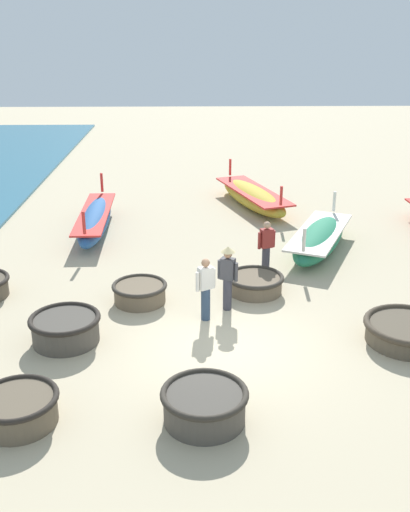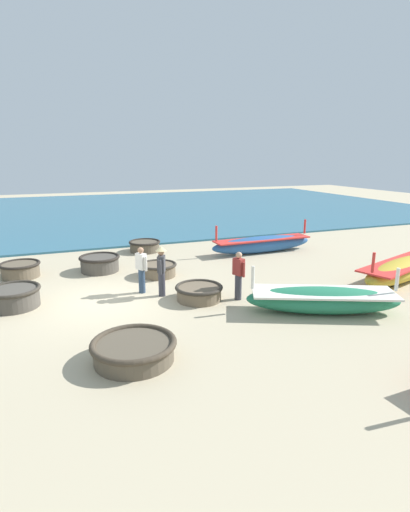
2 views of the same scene
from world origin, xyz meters
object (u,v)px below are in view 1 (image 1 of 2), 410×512
coracle_front_right (204,404)px  long_boat_green_hull (319,239)px  coracle_tilted (407,331)px  coracle_far_right (18,408)px  coracle_center (255,283)px  fisherman_standing_left (266,247)px  coracle_weathered (65,328)px  fisherman_with_hat (228,274)px  coracle_nearest (140,292)px  long_boat_blue_hull (95,220)px  fisherman_hauling (206,288)px  long_boat_ochre_hull (253,197)px

coracle_front_right → long_boat_green_hull: (3.75, 8.49, 0.06)m
coracle_tilted → coracle_front_right: bearing=-149.1°
coracle_far_right → coracle_center: coracle_far_right is taller
coracle_center → fisherman_standing_left: size_ratio=0.98×
coracle_weathered → fisherman_with_hat: (3.70, 1.55, 0.62)m
coracle_center → fisherman_with_hat: 1.46m
coracle_center → long_boat_green_hull: long_boat_green_hull is taller
coracle_center → coracle_weathered: bearing=-150.4°
coracle_tilted → coracle_weathered: size_ratio=1.22×
fisherman_with_hat → fisherman_standing_left: fisherman_with_hat is taller
coracle_nearest → coracle_weathered: 2.50m
coracle_far_right → coracle_front_right: (3.31, -0.00, 0.03)m
fisherman_standing_left → coracle_far_right: bearing=-127.9°
coracle_front_right → long_boat_blue_hull: (-3.52, 10.53, 0.07)m
coracle_nearest → coracle_far_right: size_ratio=0.96×
coracle_tilted → fisherman_standing_left: (-2.72, 3.91, 0.56)m
coracle_far_right → fisherman_hauling: 5.23m
coracle_weathered → coracle_center: size_ratio=1.04×
coracle_tilted → fisherman_standing_left: bearing=124.8°
coracle_nearest → coracle_center: coracle_nearest is taller
coracle_weathered → fisherman_standing_left: (4.91, 3.74, 0.49)m
coracle_nearest → long_boat_blue_hull: long_boat_blue_hull is taller
long_boat_green_hull → fisherman_standing_left: 2.67m
coracle_center → fisherman_with_hat: size_ratio=0.92×
coracle_tilted → coracle_front_right: coracle_front_right is taller
long_boat_blue_hull → fisherman_standing_left: size_ratio=3.34×
coracle_nearest → coracle_center: bearing=10.3°
coracle_tilted → long_boat_blue_hull: size_ratio=0.37×
coracle_nearest → coracle_tilted: size_ratio=0.73×
coracle_front_right → long_boat_blue_hull: long_boat_blue_hull is taller
coracle_far_right → long_boat_blue_hull: size_ratio=0.28×
coracle_tilted → coracle_center: 4.15m
long_boat_ochre_hull → fisherman_with_hat: (-1.48, -8.84, 0.56)m
coracle_nearest → long_boat_green_hull: size_ratio=0.31×
long_boat_green_hull → coracle_weathered: bearing=-140.6°
fisherman_hauling → fisherman_standing_left: same height
long_boat_green_hull → fisherman_with_hat: bearing=-127.5°
long_boat_green_hull → fisherman_standing_left: (-1.88, -1.84, 0.44)m
coracle_nearest → fisherman_hauling: fisherman_hauling is taller
coracle_front_right → coracle_center: bearing=75.2°
long_boat_green_hull → long_boat_ochre_hull: (-1.61, 4.82, 0.00)m
long_boat_green_hull → coracle_far_right: bearing=-129.8°
coracle_tilted → coracle_weathered: 7.63m
coracle_far_right → fisherman_standing_left: fisherman_standing_left is taller
coracle_weathered → fisherman_hauling: 3.35m
long_boat_blue_hull → fisherman_hauling: fisherman_hauling is taller
coracle_tilted → fisherman_hauling: 4.66m
fisherman_hauling → coracle_tilted: bearing=-14.7°
coracle_far_right → fisherman_with_hat: size_ratio=0.88×
fisherman_standing_left → long_boat_blue_hull: bearing=144.3°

